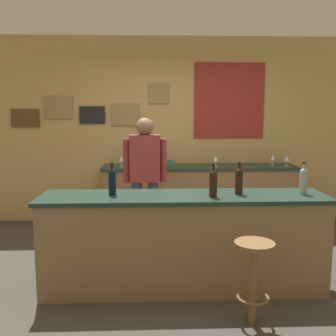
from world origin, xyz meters
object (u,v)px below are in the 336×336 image
Objects in this scene: coffee_mug at (170,163)px; wine_bottle_a at (112,181)px; bartender at (145,175)px; wine_glass_b at (216,159)px; wine_bottle_b at (213,182)px; wine_bottle_d at (303,180)px; wine_glass_a at (121,159)px; bar_stool at (254,269)px; wine_bottle_c at (239,180)px; wine_glass_c at (273,158)px; wine_glass_d at (287,159)px.

wine_bottle_a is at bearing -107.34° from coffee_mug.
coffee_mug is (0.35, 1.01, 0.01)m from bartender.
wine_bottle_a reaches higher than wine_glass_b.
wine_bottle_b and wine_bottle_d have the same top height.
wine_glass_a is 1.00× the size of wine_glass_b.
wine_bottle_a is 1.00× the size of wine_bottle_b.
wine_bottle_b is at bearing 113.62° from bar_stool.
wine_glass_a is (-0.08, 1.97, -0.05)m from wine_bottle_a.
bar_stool is at bearing -91.12° from wine_bottle_c.
wine_bottle_c is 1.97× the size of wine_glass_c.
wine_bottle_d is (0.87, 0.09, 0.00)m from wine_bottle_b.
coffee_mug reaches higher than bar_stool.
wine_glass_b is (0.09, 1.97, -0.05)m from wine_bottle_c.
bartender is 10.45× the size of wine_glass_b.
coffee_mug is at bearing 101.47° from bar_stool.
wine_glass_b is at bearing 56.59° from wine_bottle_a.
wine_bottle_d reaches higher than wine_glass_c.
wine_bottle_d is 1.97× the size of wine_glass_c.
bar_stool is 5.44× the size of coffee_mug.
wine_bottle_b is 2.50m from wine_glass_c.
wine_glass_d is at bearing 66.49° from bar_stool.
wine_glass_c is (0.87, 0.11, 0.00)m from wine_glass_b.
bartender is 1.03m from wine_glass_a.
wine_bottle_b reaches higher than wine_glass_a.
wine_bottle_c is 2.12m from coffee_mug.
wine_bottle_d is at bearing -104.76° from wine_glass_d.
wine_bottle_c is 2.26m from wine_glass_d.
wine_bottle_c is (1.19, -0.02, 0.00)m from wine_bottle_a.
wine_bottle_d is (0.61, -0.02, 0.00)m from wine_bottle_c.
coffee_mug is at bearing 105.43° from wine_bottle_c.
bartender is 5.29× the size of wine_bottle_a.
wine_bottle_c is at bearing -114.84° from wine_glass_c.
wine_bottle_c is 1.00× the size of wine_bottle_d.
bartender reaches higher than coffee_mug.
wine_bottle_c is at bearing -92.70° from wine_glass_b.
bartender is 10.45× the size of wine_glass_a.
wine_bottle_b is 2.10m from wine_glass_b.
wine_glass_c is at bearing 1.53° from coffee_mug.
wine_bottle_b is at bearing -7.53° from wine_bottle_a.
wine_glass_b is (1.36, -0.02, 0.00)m from wine_glass_a.
coffee_mug is at bearing 173.90° from wine_glass_b.
wine_bottle_a and wine_bottle_c have the same top height.
bartender is 5.29× the size of wine_bottle_b.
wine_glass_d is (1.39, 2.06, -0.05)m from wine_bottle_b.
wine_bottle_d is at bearing 5.76° from wine_bottle_b.
wine_bottle_c is at bearing -74.57° from coffee_mug.
wine_bottle_d reaches higher than coffee_mug.
bar_stool is 2.99m from wine_glass_a.
wine_glass_c is at bearing 7.26° from wine_glass_b.
wine_glass_b is (1.00, 0.94, 0.07)m from bartender.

